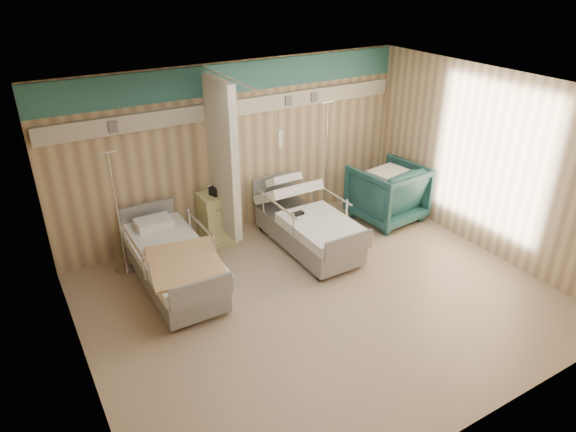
{
  "coord_description": "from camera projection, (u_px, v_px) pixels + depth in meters",
  "views": [
    {
      "loc": [
        -3.31,
        -4.7,
        4.18
      ],
      "look_at": [
        -0.17,
        0.6,
        1.07
      ],
      "focal_mm": 32.0,
      "sensor_mm": 36.0,
      "label": 1
    }
  ],
  "objects": [
    {
      "name": "bed_left",
      "position": [
        174.0,
        268.0,
        7.12
      ],
      "size": [
        1.0,
        2.16,
        0.63
      ],
      "primitive_type": null,
      "color": "silver",
      "rests_on": "ground"
    },
    {
      "name": "room_walls",
      "position": [
        312.0,
        167.0,
        6.34
      ],
      "size": [
        6.04,
        5.04,
        2.82
      ],
      "color": "tan",
      "rests_on": "ground"
    },
    {
      "name": "bedside_cabinet",
      "position": [
        217.0,
        218.0,
        8.24
      ],
      "size": [
        0.5,
        0.48,
        0.85
      ],
      "primitive_type": "cube",
      "color": "#CCC87F",
      "rests_on": "ground"
    },
    {
      "name": "waffle_blanket",
      "position": [
        391.0,
        163.0,
        8.72
      ],
      "size": [
        0.71,
        0.65,
        0.07
      ],
      "primitive_type": "cube",
      "rotation": [
        0.0,
        0.0,
        3.3
      ],
      "color": "white",
      "rests_on": "visitor_armchair"
    },
    {
      "name": "visitor_armchair",
      "position": [
        387.0,
        193.0,
        8.94
      ],
      "size": [
        1.18,
        1.21,
        1.01
      ],
      "primitive_type": "imported",
      "rotation": [
        0.0,
        0.0,
        3.23
      ],
      "color": "#1C4646",
      "rests_on": "ground"
    },
    {
      "name": "ground",
      "position": [
        321.0,
        300.0,
        6.99
      ],
      "size": [
        6.0,
        5.0,
        0.0
      ],
      "primitive_type": "cube",
      "color": "gray",
      "rests_on": "ground"
    },
    {
      "name": "toiletry_bag",
      "position": [
        218.0,
        190.0,
        8.04
      ],
      "size": [
        0.28,
        0.22,
        0.13
      ],
      "primitive_type": "cube",
      "rotation": [
        0.0,
        0.0,
        0.32
      ],
      "color": "black",
      "rests_on": "bedside_cabinet"
    },
    {
      "name": "white_cup",
      "position": [
        210.0,
        189.0,
        8.07
      ],
      "size": [
        0.1,
        0.1,
        0.12
      ],
      "primitive_type": "cylinder",
      "rotation": [
        0.0,
        0.0,
        -0.31
      ],
      "color": "white",
      "rests_on": "bedside_cabinet"
    },
    {
      "name": "iv_stand_right",
      "position": [
        324.0,
        195.0,
        9.06
      ],
      "size": [
        0.37,
        0.37,
        2.1
      ],
      "rotation": [
        0.0,
        0.0,
        -0.28
      ],
      "color": "silver",
      "rests_on": "ground"
    },
    {
      "name": "iv_stand_left",
      "position": [
        123.0,
        248.0,
        7.49
      ],
      "size": [
        0.33,
        0.33,
        1.86
      ],
      "rotation": [
        0.0,
        0.0,
        0.07
      ],
      "color": "silver",
      "rests_on": "ground"
    },
    {
      "name": "tan_blanket",
      "position": [
        185.0,
        263.0,
        6.62
      ],
      "size": [
        1.07,
        1.26,
        0.04
      ],
      "primitive_type": "cube",
      "rotation": [
        0.0,
        0.0,
        -0.17
      ],
      "color": "tan",
      "rests_on": "bed_left"
    },
    {
      "name": "call_remote",
      "position": [
        298.0,
        214.0,
        7.88
      ],
      "size": [
        0.21,
        0.11,
        0.04
      ],
      "primitive_type": "cube",
      "rotation": [
        0.0,
        0.0,
        0.09
      ],
      "color": "black",
      "rests_on": "bed_right"
    },
    {
      "name": "bed_right",
      "position": [
        307.0,
        230.0,
        8.12
      ],
      "size": [
        1.0,
        2.16,
        0.63
      ],
      "primitive_type": null,
      "color": "silver",
      "rests_on": "ground"
    }
  ]
}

